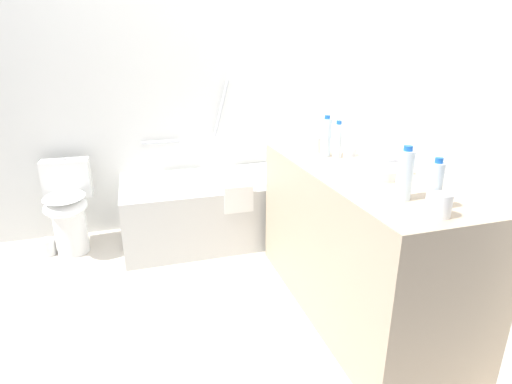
% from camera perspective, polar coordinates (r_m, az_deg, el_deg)
% --- Properties ---
extents(ground_plane, '(3.86, 3.86, 0.00)m').
position_cam_1_polar(ground_plane, '(2.69, -12.91, -14.72)').
color(ground_plane, beige).
extents(wall_back_tiled, '(3.26, 0.10, 2.46)m').
position_cam_1_polar(wall_back_tiled, '(3.50, -16.20, 14.54)').
color(wall_back_tiled, silver).
rests_on(wall_back_tiled, ground_plane).
extents(wall_right_mirror, '(0.10, 2.81, 2.46)m').
position_cam_1_polar(wall_right_mirror, '(2.73, 18.27, 13.15)').
color(wall_right_mirror, silver).
rests_on(wall_right_mirror, ground_plane).
extents(bathtub, '(1.59, 0.78, 1.25)m').
position_cam_1_polar(bathtub, '(3.34, -4.80, -1.88)').
color(bathtub, silver).
rests_on(bathtub, ground_plane).
extents(toilet, '(0.35, 0.49, 0.71)m').
position_cam_1_polar(toilet, '(3.37, -25.15, -1.94)').
color(toilet, white).
rests_on(toilet, ground_plane).
extents(vanity_counter, '(0.63, 1.53, 0.87)m').
position_cam_1_polar(vanity_counter, '(2.43, 14.35, -6.87)').
color(vanity_counter, tan).
rests_on(vanity_counter, ground_plane).
extents(sink_basin, '(0.32, 0.32, 0.05)m').
position_cam_1_polar(sink_basin, '(2.20, 16.00, 3.08)').
color(sink_basin, white).
rests_on(sink_basin, vanity_counter).
extents(sink_faucet, '(0.12, 0.15, 0.07)m').
position_cam_1_polar(sink_faucet, '(2.30, 19.96, 3.57)').
color(sink_faucet, '#A4A4AA').
rests_on(sink_faucet, vanity_counter).
extents(water_bottle_0, '(0.06, 0.06, 0.25)m').
position_cam_1_polar(water_bottle_0, '(2.51, 9.94, 7.70)').
color(water_bottle_0, silver).
rests_on(water_bottle_0, vanity_counter).
extents(water_bottle_1, '(0.07, 0.07, 0.24)m').
position_cam_1_polar(water_bottle_1, '(1.84, 20.38, 2.33)').
color(water_bottle_1, silver).
rests_on(water_bottle_1, vanity_counter).
extents(water_bottle_2, '(0.06, 0.06, 0.22)m').
position_cam_1_polar(water_bottle_2, '(1.78, 24.10, 0.87)').
color(water_bottle_2, silver).
rests_on(water_bottle_2, vanity_counter).
extents(water_bottle_3, '(0.06, 0.06, 0.22)m').
position_cam_1_polar(water_bottle_3, '(2.50, 11.55, 7.22)').
color(water_bottle_3, silver).
rests_on(water_bottle_3, vanity_counter).
extents(drinking_glass_0, '(0.07, 0.07, 0.09)m').
position_cam_1_polar(drinking_glass_0, '(2.40, 13.16, 5.14)').
color(drinking_glass_0, white).
rests_on(drinking_glass_0, vanity_counter).
extents(drinking_glass_1, '(0.08, 0.08, 0.10)m').
position_cam_1_polar(drinking_glass_1, '(2.63, 8.49, 6.76)').
color(drinking_glass_1, white).
rests_on(drinking_glass_1, vanity_counter).
extents(drinking_glass_2, '(0.08, 0.08, 0.09)m').
position_cam_1_polar(drinking_glass_2, '(2.79, 8.40, 7.49)').
color(drinking_glass_2, white).
rests_on(drinking_glass_2, vanity_counter).
extents(drinking_glass_3, '(0.08, 0.08, 0.10)m').
position_cam_1_polar(drinking_glass_3, '(1.73, 24.85, -1.70)').
color(drinking_glass_3, white).
rests_on(drinking_glass_3, vanity_counter).
extents(toilet_paper_roll, '(0.11, 0.11, 0.13)m').
position_cam_1_polar(toilet_paper_roll, '(3.50, -27.44, -6.92)').
color(toilet_paper_roll, white).
rests_on(toilet_paper_roll, ground_plane).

